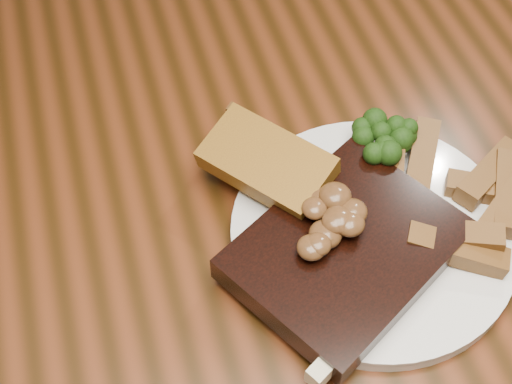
# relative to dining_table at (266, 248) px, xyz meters

# --- Properties ---
(dining_table) EXTENTS (1.60, 0.90, 0.75)m
(dining_table) POSITION_rel_dining_table_xyz_m (0.00, 0.00, 0.00)
(dining_table) COLOR #512410
(dining_table) RESTS_ON ground
(plate) EXTENTS (0.32, 0.32, 0.01)m
(plate) POSITION_rel_dining_table_xyz_m (0.08, -0.07, 0.10)
(plate) COLOR white
(plate) RESTS_ON dining_table
(steak) EXTENTS (0.24, 0.22, 0.03)m
(steak) POSITION_rel_dining_table_xyz_m (0.04, -0.09, 0.12)
(steak) COLOR black
(steak) RESTS_ON plate
(steak_bone) EXTENTS (0.14, 0.09, 0.02)m
(steak_bone) POSITION_rel_dining_table_xyz_m (0.04, -0.16, 0.11)
(steak_bone) COLOR beige
(steak_bone) RESTS_ON plate
(mushroom_pile) EXTENTS (0.08, 0.08, 0.03)m
(mushroom_pile) POSITION_rel_dining_table_xyz_m (0.04, -0.08, 0.15)
(mushroom_pile) COLOR brown
(mushroom_pile) RESTS_ON steak
(garlic_bread) EXTENTS (0.13, 0.13, 0.03)m
(garlic_bread) POSITION_rel_dining_table_xyz_m (0.00, 0.01, 0.12)
(garlic_bread) COLOR olive
(garlic_bread) RESTS_ON plate
(potato_wedges) EXTENTS (0.12, 0.12, 0.02)m
(potato_wedges) POSITION_rel_dining_table_xyz_m (0.15, -0.07, 0.12)
(potato_wedges) COLOR brown
(potato_wedges) RESTS_ON plate
(broccoli_cluster) EXTENTS (0.07, 0.07, 0.04)m
(broccoli_cluster) POSITION_rel_dining_table_xyz_m (0.12, 0.01, 0.12)
(broccoli_cluster) COLOR #1A3A0D
(broccoli_cluster) RESTS_ON plate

